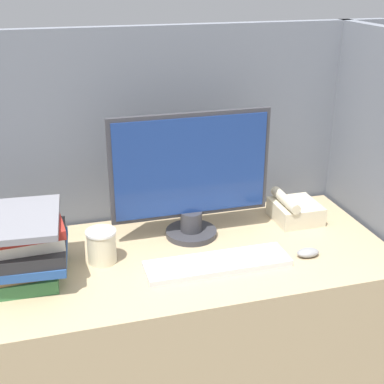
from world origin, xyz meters
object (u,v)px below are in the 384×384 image
at_px(mouse, 308,253).
at_px(coffee_cup, 102,246).
at_px(desk_telephone, 294,210).
at_px(monitor, 191,178).
at_px(keyboard, 217,264).
at_px(book_stack, 27,245).

distance_m(mouse, coffee_cup, 0.66).
bearing_deg(desk_telephone, monitor, -178.39).
height_order(keyboard, coffee_cup, coffee_cup).
bearing_deg(mouse, book_stack, 172.24).
bearing_deg(desk_telephone, mouse, -106.16).
bearing_deg(desk_telephone, book_stack, -171.54).
relative_size(monitor, keyboard, 1.20).
height_order(keyboard, book_stack, book_stack).
distance_m(coffee_cup, book_stack, 0.23).
xyz_separation_m(monitor, desk_telephone, (0.40, 0.01, -0.17)).
bearing_deg(coffee_cup, desk_telephone, 8.67).
relative_size(monitor, mouse, 7.26).
distance_m(keyboard, desk_telephone, 0.45).
bearing_deg(desk_telephone, coffee_cup, -171.33).
relative_size(book_stack, desk_telephone, 1.70).
distance_m(mouse, desk_telephone, 0.27).
xyz_separation_m(mouse, book_stack, (-0.86, 0.12, 0.09)).
bearing_deg(coffee_cup, monitor, 17.08).
height_order(monitor, book_stack, monitor).
xyz_separation_m(monitor, coffee_cup, (-0.32, -0.10, -0.16)).
xyz_separation_m(mouse, desk_telephone, (0.07, 0.26, 0.03)).
relative_size(monitor, coffee_cup, 5.01).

